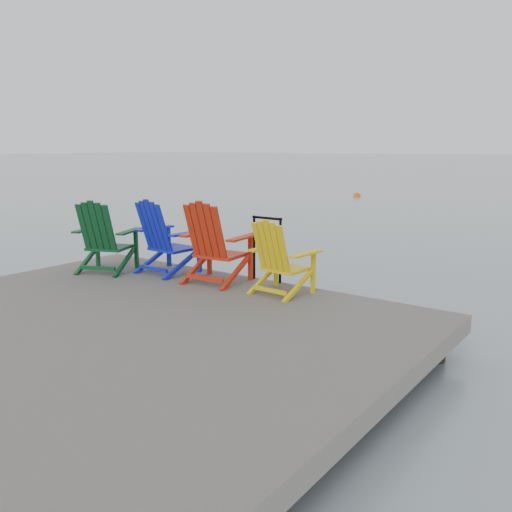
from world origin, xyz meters
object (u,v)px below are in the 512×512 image
Objects in this scene: chair_green at (104,236)px; buoy_b at (357,196)px; chair_blue at (165,237)px; chair_yellow at (280,257)px; handrail at (267,242)px; chair_red at (215,242)px.

chair_green is 19.69m from buoy_b.
chair_yellow is at bearing 3.84° from chair_blue.
chair_green is at bearing -145.69° from chair_blue.
handrail is 0.85× the size of chair_green.
handrail is 0.83× the size of chair_blue.
chair_green reaches higher than handrail.
handrail is at bearing 37.31° from chair_red.
chair_blue is 0.95m from chair_red.
chair_blue is (0.79, 0.47, 0.01)m from chair_green.
chair_green reaches higher than buoy_b.
buoy_b is (-7.36, 18.03, -1.04)m from handrail.
chair_blue is 1.14× the size of chair_yellow.
chair_blue is at bearing 9.01° from chair_green.
buoy_b is (-5.88, 18.52, -1.04)m from chair_blue.
chair_blue is at bearing 173.52° from chair_red.
chair_red is 19.77m from buoy_b.
chair_red reaches higher than chair_blue.
handrail is 1.56m from chair_blue.
buoy_b is at bearing 104.03° from chair_red.
chair_red is at bearing -6.86° from chair_green.
chair_red is at bearing -136.46° from handrail.
chair_green is at bearing -156.90° from handrail.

